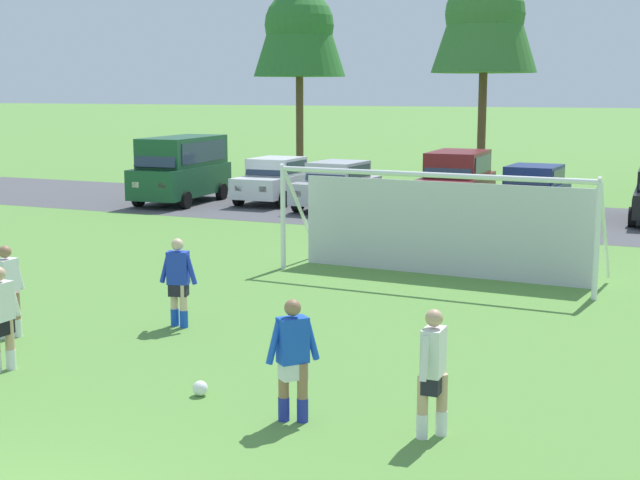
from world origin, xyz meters
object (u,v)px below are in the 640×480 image
Objects in this scene: player_defender_far at (293,361)px; player_winger_right at (178,283)px; player_striker_near at (433,373)px; player_winger_left at (7,292)px; player_trailing_back at (1,319)px; parked_car_slot_center at (457,181)px; parked_car_slot_left at (276,180)px; parked_car_slot_center_left at (337,185)px; soccer_ball at (200,388)px; parked_car_slot_far_left at (182,168)px; soccer_goal at (439,222)px; parked_car_slot_center_right at (533,190)px.

player_winger_right is (-3.97, 3.44, 0.00)m from player_defender_far.
player_winger_left is (-8.10, 1.38, 0.00)m from player_striker_near.
player_winger_left is at bearing 170.36° from player_striker_near.
player_trailing_back is (1.27, -1.49, 0.00)m from player_winger_left.
player_winger_left is 0.35× the size of parked_car_slot_center.
parked_car_slot_left is 2.97m from parked_car_slot_center_left.
player_defender_far is 22.99m from parked_car_slot_left.
soccer_ball is 22.27m from parked_car_slot_far_left.
soccer_goal is at bearing 66.73° from player_trailing_back.
player_winger_left and player_winger_right have the same top height.
parked_car_slot_center_left is (-3.71, 16.23, 0.05)m from player_winger_right.
parked_car_slot_center reaches higher than player_winger_left.
parked_car_slot_center_left is at bearing -14.85° from parked_car_slot_left.
player_defender_far is 20.91m from parked_car_slot_center_right.
soccer_ball is at bearing 4.06° from player_trailing_back.
player_striker_near is at bearing -73.89° from soccer_goal.
player_defender_far is 1.00× the size of player_trailing_back.
parked_car_slot_center_left is 6.91m from parked_car_slot_center_right.
parked_car_slot_center_left is at bearing 116.03° from player_striker_near.
soccer_goal is 11.23m from parked_car_slot_center_right.
soccer_ball is 20.23m from parked_car_slot_center.
soccer_goal is (0.72, 9.31, 1.18)m from soccer_ball.
player_defender_far is 0.38× the size of parked_car_slot_center_left.
player_striker_near is 0.38× the size of parked_car_slot_center_left.
parked_car_slot_far_left reaches higher than player_winger_right.
player_winger_right is 18.22m from parked_car_slot_left.
player_winger_right is at bearing -68.83° from parked_car_slot_left.
player_winger_left and player_trailing_back have the same top height.
player_striker_near is 1.00× the size of player_winger_right.
parked_car_slot_center_right reaches higher than player_winger_left.
player_trailing_back is 20.80m from parked_car_slot_far_left.
parked_car_slot_center_right is at bearing 92.40° from player_defender_far.
soccer_ball is at bearing 177.91° from player_striker_near.
parked_car_slot_left and parked_car_slot_center_left have the same top height.
soccer_goal is 9.70m from player_winger_left.
player_striker_near is at bearing -29.05° from player_winger_right.
parked_car_slot_far_left is 13.09m from parked_car_slot_center_right.
player_trailing_back is (-5.02, 0.11, 0.00)m from player_defender_far.
player_winger_left is 19.31m from parked_car_slot_left.
soccer_ball is at bearing 167.83° from player_defender_far.
player_winger_left is at bearing 130.35° from player_trailing_back.
parked_car_slot_center_right is at bearing 89.83° from soccer_goal.
player_winger_left is 18.92m from parked_car_slot_far_left.
soccer_goal reaches higher than parked_car_slot_left.
player_defender_far reaches higher than soccer_ball.
player_striker_near is 6.84m from player_trailing_back.
soccer_goal is 10.41m from player_trailing_back.
player_winger_right is 0.33× the size of parked_car_slot_far_left.
parked_car_slot_far_left is at bearing 115.01° from player_trailing_back.
soccer_goal is at bearing 63.86° from player_winger_right.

